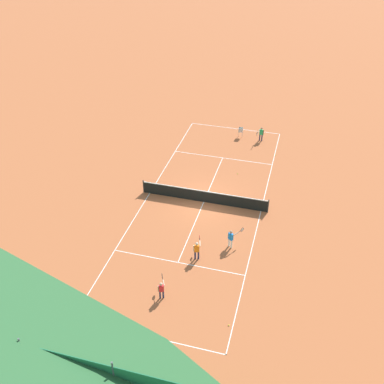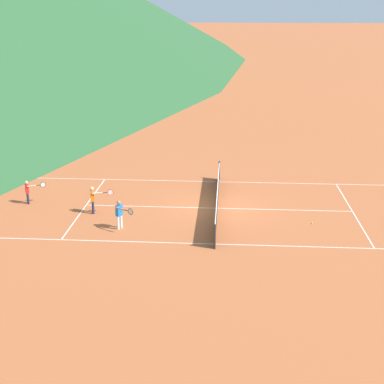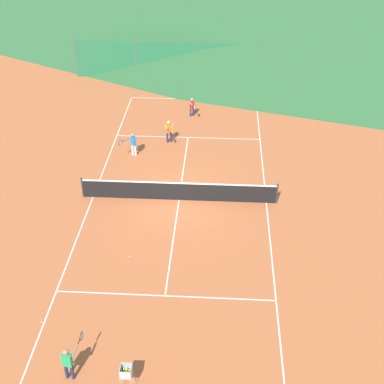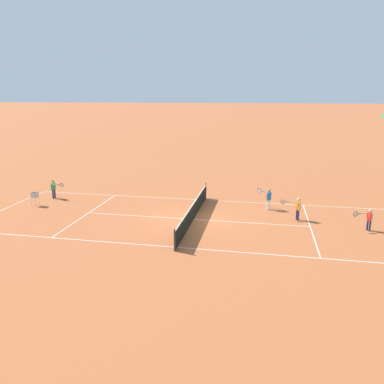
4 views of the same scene
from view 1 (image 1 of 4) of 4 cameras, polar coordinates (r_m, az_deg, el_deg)
name	(u,v)px [view 1 (image 1 of 4)]	position (r m, az deg, el deg)	size (l,w,h in m)	color
ground_plane	(204,202)	(32.08, 1.51, -1.26)	(600.00, 600.00, 0.00)	#B25B33
court_line_markings	(204,202)	(32.08, 1.51, -1.26)	(8.25, 23.85, 0.01)	white
tennis_net	(204,196)	(31.79, 1.52, -0.54)	(9.18, 0.08, 1.06)	#2D2D2D
player_far_baseline	(231,237)	(27.99, 5.01, -5.76)	(0.88, 0.88, 1.30)	white
player_far_service	(197,249)	(27.09, 0.63, -7.25)	(0.43, 1.11, 1.30)	#23284C
player_near_baseline	(161,289)	(25.00, -3.91, -12.14)	(0.45, 1.01, 1.16)	#23284C
player_near_service	(261,133)	(39.89, 8.76, 7.39)	(0.52, 1.04, 1.29)	#23284C
tennis_ball_near_corner	(229,325)	(24.25, 4.69, -16.50)	(0.07, 0.07, 0.07)	#CCE033
tennis_ball_far_corner	(238,174)	(35.28, 5.82, 2.33)	(0.07, 0.07, 0.07)	#CCE033
tennis_ball_service_box	(276,155)	(38.21, 10.57, 4.64)	(0.07, 0.07, 0.07)	#CCE033
ball_hopper	(241,130)	(40.35, 6.21, 7.78)	(0.36, 0.36, 0.89)	#B7B7BC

